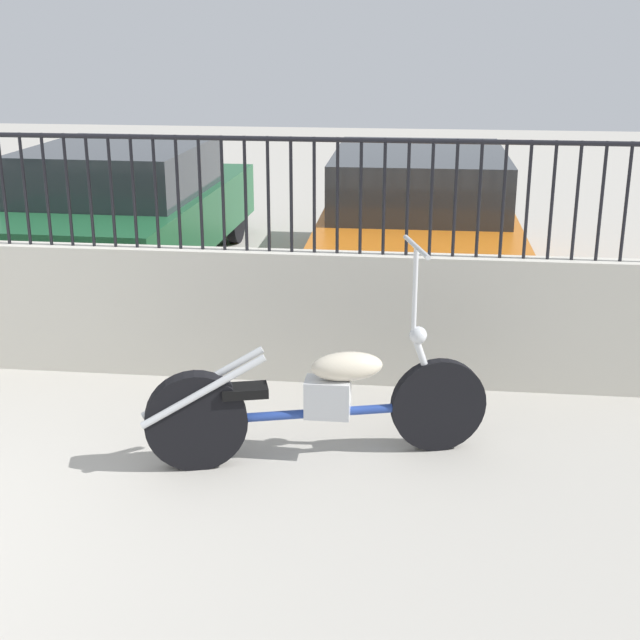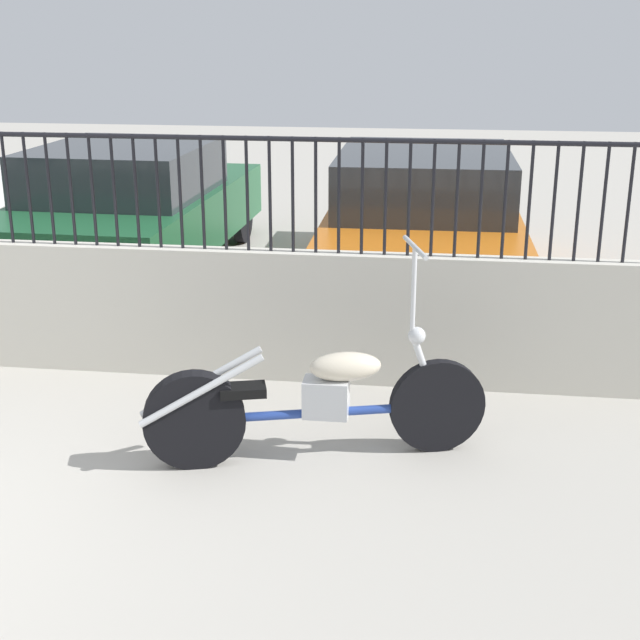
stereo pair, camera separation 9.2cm
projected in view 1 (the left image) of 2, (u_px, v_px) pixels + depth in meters
name	position (u px, v px, depth m)	size (l,w,h in m)	color
motorcycle_blue	(303.00, 403.00, 5.49)	(2.12, 0.80, 1.37)	black
car_green	(126.00, 207.00, 9.74)	(2.01, 4.31, 1.38)	black
car_orange	(418.00, 219.00, 9.08)	(1.90, 4.55, 1.42)	black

